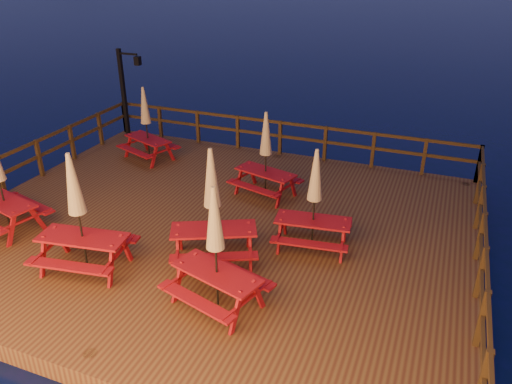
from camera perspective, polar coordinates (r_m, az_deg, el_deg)
ground at (r=12.24m, az=-4.79°, el=-5.21°), size 500.00×500.00×0.00m
deck at (r=12.14m, az=-4.82°, el=-4.40°), size 12.00×10.00×0.40m
deck_piles at (r=12.40m, az=-4.74°, el=-6.39°), size 11.44×9.44×1.40m
railing at (r=13.15m, az=-1.59°, el=2.88°), size 11.80×9.75×1.10m
lamp_post at (r=17.69m, az=-14.58°, el=11.71°), size 0.85×0.18×3.00m
picnic_table_0 at (r=10.33m, az=-19.69°, el=-2.13°), size 1.98×1.72×2.55m
picnic_table_1 at (r=12.87m, az=1.12°, el=4.44°), size 1.90×1.70×2.30m
picnic_table_2 at (r=10.57m, az=6.69°, el=-0.75°), size 1.78×1.53×2.32m
picnic_table_3 at (r=10.05m, az=-4.99°, el=-1.46°), size 2.21×2.06×2.52m
picnic_table_5 at (r=15.66m, az=-12.45°, el=7.77°), size 1.95×1.79×2.27m
picnic_table_6 at (r=8.78m, az=-4.64°, el=-6.26°), size 2.01×1.81×2.41m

